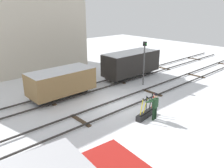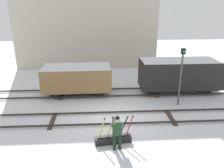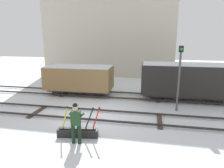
% 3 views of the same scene
% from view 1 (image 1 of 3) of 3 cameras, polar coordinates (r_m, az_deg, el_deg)
% --- Properties ---
extents(ground_plane, '(60.00, 60.00, 0.00)m').
position_cam_1_polar(ground_plane, '(16.26, 2.31, -5.34)').
color(ground_plane, white).
extents(track_main_line, '(44.00, 1.94, 0.18)m').
position_cam_1_polar(track_main_line, '(16.22, 2.31, -5.00)').
color(track_main_line, '#2D2B28').
rests_on(track_main_line, ground_plane).
extents(track_siding_near, '(44.00, 1.94, 0.18)m').
position_cam_1_polar(track_siding_near, '(19.10, -6.25, -1.29)').
color(track_siding_near, '#2D2B28').
rests_on(track_siding_near, ground_plane).
extents(switch_lever_frame, '(1.93, 0.61, 1.45)m').
position_cam_1_polar(switch_lever_frame, '(14.65, 8.56, -7.35)').
color(switch_lever_frame, black).
rests_on(switch_lever_frame, ground_plane).
extents(rail_worker, '(0.60, 0.73, 1.77)m').
position_cam_1_polar(rail_worker, '(14.14, 10.72, -5.15)').
color(rail_worker, black).
rests_on(rail_worker, ground_plane).
extents(signal_post, '(0.24, 0.32, 3.86)m').
position_cam_1_polar(signal_post, '(19.91, 8.12, 6.27)').
color(signal_post, '#4C4C4C').
rests_on(signal_post, ground_plane).
extents(apartment_building, '(14.83, 6.47, 11.84)m').
position_cam_1_polar(apartment_building, '(26.35, -24.42, 15.75)').
color(apartment_building, beige).
rests_on(apartment_building, ground_plane).
extents(freight_car_near_switch, '(4.99, 2.30, 2.21)m').
position_cam_1_polar(freight_car_near_switch, '(17.52, -12.61, 0.54)').
color(freight_car_near_switch, '#2D2B28').
rests_on(freight_car_near_switch, ground_plane).
extents(freight_car_far_end, '(6.03, 2.15, 2.58)m').
position_cam_1_polar(freight_car_far_end, '(22.12, 4.93, 5.29)').
color(freight_car_far_end, '#2D2B28').
rests_on(freight_car_far_end, ground_plane).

